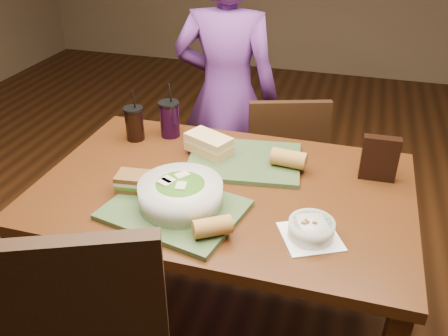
{
  "coord_description": "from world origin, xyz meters",
  "views": [
    {
      "loc": [
        0.4,
        -1.35,
        1.65
      ],
      "look_at": [
        0.0,
        0.0,
        0.82
      ],
      "focal_mm": 38.0,
      "sensor_mm": 36.0,
      "label": 1
    }
  ],
  "objects_px": {
    "salad_bowl": "(181,192)",
    "sandwich_near": "(135,182)",
    "baguette_far": "(289,159)",
    "dining_table": "(224,206)",
    "cup_berry": "(170,119)",
    "cup_cola": "(134,123)",
    "chip_bag": "(379,159)",
    "tray_near": "(174,210)",
    "sandwich_far": "(209,144)",
    "baguette_near": "(212,227)",
    "soup_bowl": "(311,229)",
    "tray_far": "(244,161)",
    "diner": "(226,96)",
    "chair_far": "(289,166)"
  },
  "relations": [
    {
      "from": "diner",
      "to": "chip_bag",
      "type": "bearing_deg",
      "value": 134.82
    },
    {
      "from": "dining_table",
      "to": "baguette_far",
      "type": "relative_size",
      "value": 10.15
    },
    {
      "from": "diner",
      "to": "sandwich_near",
      "type": "xyz_separation_m",
      "value": [
        -0.04,
        -0.97,
        0.06
      ]
    },
    {
      "from": "diner",
      "to": "salad_bowl",
      "type": "relative_size",
      "value": 5.43
    },
    {
      "from": "cup_berry",
      "to": "sandwich_near",
      "type": "bearing_deg",
      "value": -83.32
    },
    {
      "from": "sandwich_near",
      "to": "sandwich_far",
      "type": "height_order",
      "value": "sandwich_far"
    },
    {
      "from": "chair_far",
      "to": "sandwich_far",
      "type": "xyz_separation_m",
      "value": [
        -0.25,
        -0.49,
        0.33
      ]
    },
    {
      "from": "baguette_far",
      "to": "dining_table",
      "type": "bearing_deg",
      "value": -140.45
    },
    {
      "from": "diner",
      "to": "cup_berry",
      "type": "height_order",
      "value": "diner"
    },
    {
      "from": "dining_table",
      "to": "sandwich_far",
      "type": "xyz_separation_m",
      "value": [
        -0.12,
        0.19,
        0.14
      ]
    },
    {
      "from": "baguette_far",
      "to": "cup_cola",
      "type": "xyz_separation_m",
      "value": [
        -0.65,
        0.08,
        0.02
      ]
    },
    {
      "from": "cup_cola",
      "to": "chair_far",
      "type": "bearing_deg",
      "value": 36.53
    },
    {
      "from": "dining_table",
      "to": "sandwich_near",
      "type": "height_order",
      "value": "sandwich_near"
    },
    {
      "from": "sandwich_far",
      "to": "baguette_far",
      "type": "bearing_deg",
      "value": -3.87
    },
    {
      "from": "baguette_far",
      "to": "salad_bowl",
      "type": "bearing_deg",
      "value": -130.58
    },
    {
      "from": "salad_bowl",
      "to": "chair_far",
      "type": "bearing_deg",
      "value": 75.11
    },
    {
      "from": "baguette_far",
      "to": "cup_berry",
      "type": "distance_m",
      "value": 0.55
    },
    {
      "from": "sandwich_far",
      "to": "cup_cola",
      "type": "distance_m",
      "value": 0.34
    },
    {
      "from": "chip_bag",
      "to": "baguette_far",
      "type": "bearing_deg",
      "value": -176.2
    },
    {
      "from": "chair_far",
      "to": "baguette_near",
      "type": "relative_size",
      "value": 7.4
    },
    {
      "from": "soup_bowl",
      "to": "cup_berry",
      "type": "distance_m",
      "value": 0.84
    },
    {
      "from": "soup_bowl",
      "to": "baguette_far",
      "type": "distance_m",
      "value": 0.39
    },
    {
      "from": "cup_cola",
      "to": "chip_bag",
      "type": "xyz_separation_m",
      "value": [
        0.97,
        -0.04,
        0.01
      ]
    },
    {
      "from": "tray_near",
      "to": "sandwich_near",
      "type": "distance_m",
      "value": 0.18
    },
    {
      "from": "soup_bowl",
      "to": "baguette_far",
      "type": "relative_size",
      "value": 1.75
    },
    {
      "from": "cup_cola",
      "to": "cup_berry",
      "type": "relative_size",
      "value": 0.93
    },
    {
      "from": "chair_far",
      "to": "chip_bag",
      "type": "distance_m",
      "value": 0.71
    },
    {
      "from": "sandwich_far",
      "to": "tray_far",
      "type": "bearing_deg",
      "value": -4.88
    },
    {
      "from": "dining_table",
      "to": "baguette_near",
      "type": "bearing_deg",
      "value": -80.12
    },
    {
      "from": "salad_bowl",
      "to": "chip_bag",
      "type": "relative_size",
      "value": 1.63
    },
    {
      "from": "tray_near",
      "to": "sandwich_far",
      "type": "relative_size",
      "value": 2.08
    },
    {
      "from": "cup_cola",
      "to": "baguette_far",
      "type": "bearing_deg",
      "value": -6.62
    },
    {
      "from": "cup_cola",
      "to": "tray_near",
      "type": "bearing_deg",
      "value": -51.84
    },
    {
      "from": "tray_far",
      "to": "cup_cola",
      "type": "bearing_deg",
      "value": 172.13
    },
    {
      "from": "sandwich_near",
      "to": "diner",
      "type": "bearing_deg",
      "value": 87.39
    },
    {
      "from": "sandwich_far",
      "to": "baguette_near",
      "type": "bearing_deg",
      "value": -70.85
    },
    {
      "from": "tray_far",
      "to": "baguette_far",
      "type": "bearing_deg",
      "value": -3.0
    },
    {
      "from": "tray_far",
      "to": "chip_bag",
      "type": "relative_size",
      "value": 2.53
    },
    {
      "from": "chair_far",
      "to": "tray_near",
      "type": "xyz_separation_m",
      "value": [
        -0.24,
        -0.88,
        0.29
      ]
    },
    {
      "from": "tray_far",
      "to": "sandwich_far",
      "type": "xyz_separation_m",
      "value": [
        -0.15,
        0.01,
        0.04
      ]
    },
    {
      "from": "chair_far",
      "to": "soup_bowl",
      "type": "xyz_separation_m",
      "value": [
        0.2,
        -0.88,
        0.31
      ]
    },
    {
      "from": "soup_bowl",
      "to": "sandwich_far",
      "type": "height_order",
      "value": "sandwich_far"
    },
    {
      "from": "tray_far",
      "to": "cup_berry",
      "type": "xyz_separation_m",
      "value": [
        -0.36,
        0.14,
        0.07
      ]
    },
    {
      "from": "soup_bowl",
      "to": "cup_berry",
      "type": "relative_size",
      "value": 0.96
    },
    {
      "from": "diner",
      "to": "baguette_far",
      "type": "height_order",
      "value": "diner"
    },
    {
      "from": "sandwich_far",
      "to": "baguette_far",
      "type": "height_order",
      "value": "sandwich_far"
    },
    {
      "from": "tray_near",
      "to": "baguette_far",
      "type": "height_order",
      "value": "baguette_far"
    },
    {
      "from": "tray_near",
      "to": "chip_bag",
      "type": "relative_size",
      "value": 2.53
    },
    {
      "from": "salad_bowl",
      "to": "sandwich_near",
      "type": "bearing_deg",
      "value": 166.74
    },
    {
      "from": "soup_bowl",
      "to": "sandwich_near",
      "type": "height_order",
      "value": "sandwich_near"
    }
  ]
}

